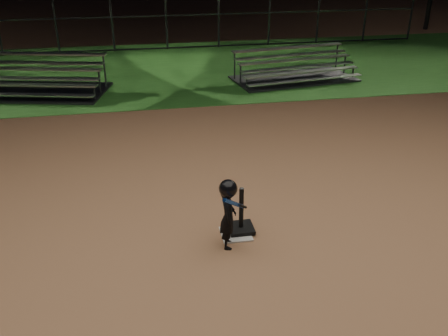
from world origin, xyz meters
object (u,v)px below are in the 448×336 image
(batting_tee, at_px, (241,223))
(child_batter, at_px, (228,212))
(bleacher_left, at_px, (31,86))
(bleacher_right, at_px, (295,74))
(home_plate, at_px, (236,234))

(batting_tee, height_order, child_batter, child_batter)
(bleacher_left, distance_m, bleacher_right, 7.70)
(child_batter, distance_m, bleacher_right, 9.04)
(bleacher_left, xyz_separation_m, bleacher_right, (7.70, -0.02, -0.02))
(batting_tee, bearing_deg, child_batter, -127.70)
(batting_tee, distance_m, child_batter, 0.61)
(home_plate, relative_size, child_batter, 0.41)
(bleacher_left, bearing_deg, home_plate, -48.65)
(child_batter, bearing_deg, bleacher_right, -12.80)
(home_plate, height_order, batting_tee, batting_tee)
(batting_tee, xyz_separation_m, bleacher_right, (3.39, 7.92, 0.03))
(child_batter, bearing_deg, home_plate, -21.78)
(home_plate, xyz_separation_m, batting_tee, (0.10, 0.08, 0.14))
(batting_tee, height_order, bleacher_left, bleacher_left)
(child_batter, bearing_deg, bleacher_left, 37.10)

